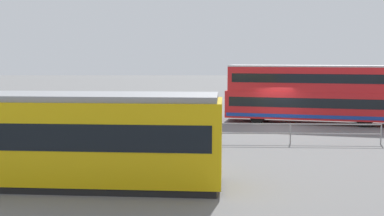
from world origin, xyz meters
TOP-DOWN VIEW (x-y plane):
  - ground_plane at (0.00, 0.00)m, footprint 160.00×160.00m
  - double_decker_bus at (-2.82, -1.77)m, footprint 12.05×5.18m
  - tram_yellow at (11.97, 13.18)m, footprint 15.19×3.72m
  - pedestrian_near_railing at (4.43, 6.54)m, footprint 0.41×0.41m
  - pedestrian_railing at (0.32, 5.69)m, footprint 9.40×0.47m
  - info_sign at (5.21, 6.53)m, footprint 1.02×0.17m

SIDE VIEW (x-z plane):
  - ground_plane at x=0.00m, z-range 0.00..0.00m
  - pedestrian_railing at x=0.32m, z-range 0.21..1.29m
  - pedestrian_near_railing at x=4.43m, z-range 0.14..1.93m
  - info_sign at x=5.21m, z-range 0.41..2.65m
  - tram_yellow at x=11.97m, z-range 0.06..3.34m
  - double_decker_bus at x=-2.82m, z-range 0.05..4.00m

